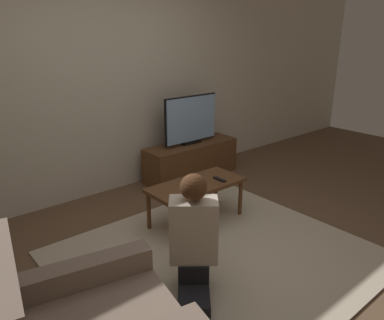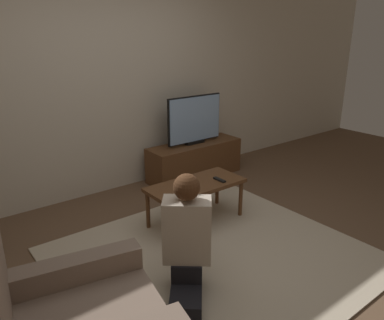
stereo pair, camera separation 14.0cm
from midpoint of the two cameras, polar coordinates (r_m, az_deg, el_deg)
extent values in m
plane|color=brown|center=(3.31, 2.72, -14.64)|extent=(10.00, 10.00, 0.00)
cube|color=beige|center=(4.40, -14.70, 11.46)|extent=(10.00, 0.06, 2.60)
cube|color=#BCAD93|center=(3.30, 2.72, -14.52)|extent=(2.44, 2.21, 0.02)
cube|color=brown|center=(4.91, -0.94, -0.03)|extent=(1.28, 0.40, 0.46)
cube|color=black|center=(4.84, -0.95, 2.77)|extent=(0.27, 0.08, 0.04)
cube|color=black|center=(4.77, -1.03, 6.26)|extent=(0.81, 0.03, 0.59)
cube|color=#8CB2E0|center=(4.76, -0.97, 6.25)|extent=(0.78, 0.04, 0.56)
cube|color=brown|center=(3.66, -0.43, -3.82)|extent=(0.97, 0.44, 0.04)
cylinder|color=brown|center=(3.38, -4.31, -9.95)|extent=(0.04, 0.04, 0.39)
cylinder|color=brown|center=(3.91, 6.35, -5.85)|extent=(0.04, 0.04, 0.39)
cylinder|color=brown|center=(3.65, -7.70, -7.78)|extent=(0.04, 0.04, 0.39)
cylinder|color=brown|center=(4.14, 2.71, -4.26)|extent=(0.04, 0.04, 0.39)
cube|color=#7A6656|center=(1.95, -28.89, -19.28)|extent=(0.31, 0.82, 0.47)
cube|color=#7A6656|center=(2.46, -18.52, -20.65)|extent=(0.90, 0.31, 0.60)
cube|color=black|center=(2.80, -1.25, -19.86)|extent=(0.44, 0.46, 0.11)
cube|color=black|center=(2.86, -1.23, -15.91)|extent=(0.32, 0.33, 0.14)
cube|color=#C1B29E|center=(2.69, -1.28, -10.61)|extent=(0.39, 0.37, 0.47)
sphere|color=tan|center=(2.55, -1.33, -4.27)|extent=(0.18, 0.18, 0.18)
sphere|color=#4C2D19|center=(2.53, -1.34, -4.16)|extent=(0.19, 0.19, 0.19)
cube|color=black|center=(3.01, -1.20, -6.75)|extent=(0.12, 0.12, 0.04)
cylinder|color=#C1B29E|center=(2.90, 0.81, -7.77)|extent=(0.25, 0.28, 0.07)
cylinder|color=#C1B29E|center=(2.91, -3.25, -7.77)|extent=(0.25, 0.28, 0.07)
cube|color=black|center=(3.73, 3.14, -2.96)|extent=(0.04, 0.15, 0.02)
camera|label=1|loc=(0.07, -91.08, -0.37)|focal=35.00mm
camera|label=2|loc=(0.07, 88.92, 0.37)|focal=35.00mm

